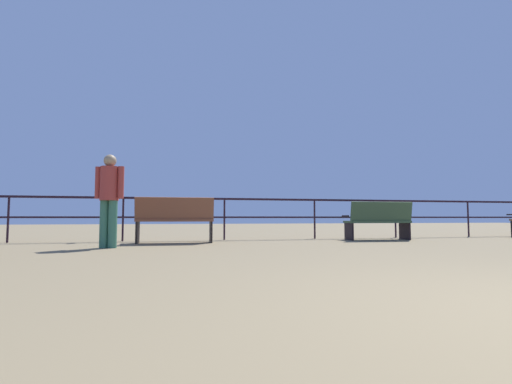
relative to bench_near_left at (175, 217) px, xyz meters
name	(u,v)px	position (x,y,z in m)	size (l,w,h in m)	color
pier_railing	(271,209)	(2.32, 0.93, 0.22)	(25.35, 0.05, 1.00)	black
bench_near_left	(175,217)	(0.00, 0.00, 0.00)	(1.60, 0.68, 0.95)	brown
bench_near_right	(379,220)	(4.71, 0.00, -0.05)	(1.53, 0.79, 0.90)	#324B31
person_by_bench	(109,194)	(-1.15, -0.97, 0.41)	(0.50, 0.32, 1.65)	#346A52
seagull_on_rail	(105,193)	(-1.52, 0.95, 0.56)	(0.20, 0.41, 0.19)	silver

